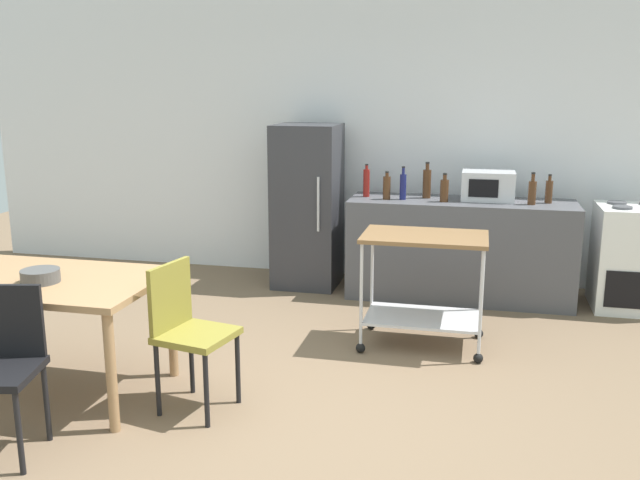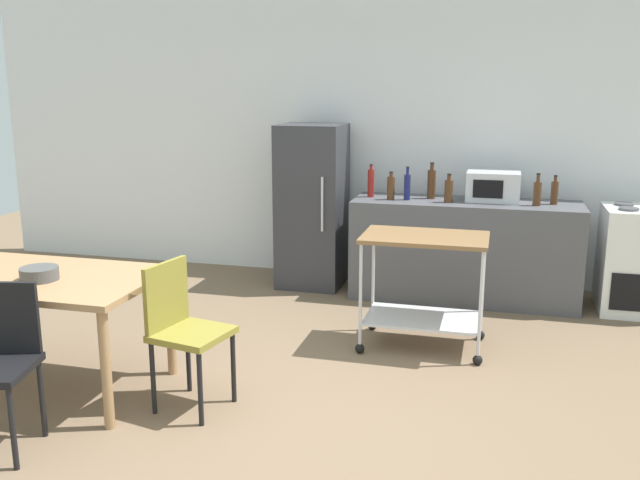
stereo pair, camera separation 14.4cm
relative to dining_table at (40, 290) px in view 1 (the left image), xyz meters
The scene contains 18 objects.
ground_plane 1.72m from the dining_table, ahead, with size 12.00×12.00×0.00m, color brown.
back_wall 3.65m from the dining_table, 63.55° to the left, with size 8.40×0.12×2.90m, color white.
kitchen_counter 3.60m from the dining_table, 46.18° to the left, with size 2.00×0.64×0.90m, color #4C4C51.
dining_table is the anchor object (origin of this frame).
chair_olive 1.00m from the dining_table, ahead, with size 0.47×0.47×0.89m.
chair_black 0.76m from the dining_table, 70.65° to the right, with size 0.48×0.48×0.89m.
stove_oven 4.73m from the dining_table, 33.55° to the left, with size 0.60×0.61×0.92m.
refrigerator 2.89m from the dining_table, 68.90° to the left, with size 0.60×0.63×1.55m.
kitchen_cart 2.62m from the dining_table, 30.19° to the left, with size 0.91×0.57×0.85m.
bottle_sparkling_water 3.10m from the dining_table, 58.27° to the left, with size 0.06×0.06×0.30m.
bottle_olive_oil 3.12m from the dining_table, 54.04° to the left, with size 0.07×0.07×0.25m.
bottle_soy_sauce 3.23m from the dining_table, 52.23° to the left, with size 0.06×0.06×0.30m.
bottle_hot_sauce 3.46m from the dining_table, 50.93° to the left, with size 0.07×0.07×0.33m.
bottle_sesame_oil 3.43m from the dining_table, 46.90° to the left, with size 0.07×0.07×0.25m.
microwave 3.82m from the dining_table, 44.65° to the left, with size 0.46×0.35×0.26m.
bottle_soda 4.00m from the dining_table, 39.34° to the left, with size 0.07×0.07×0.28m.
bottle_wine 4.18m from the dining_table, 39.21° to the left, with size 0.06×0.06×0.25m.
fruit_bowl 0.17m from the dining_table, 48.55° to the right, with size 0.23×0.23×0.08m, color #4C4C4C.
Camera 1 is at (1.04, -3.57, 1.92)m, focal length 38.44 mm.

